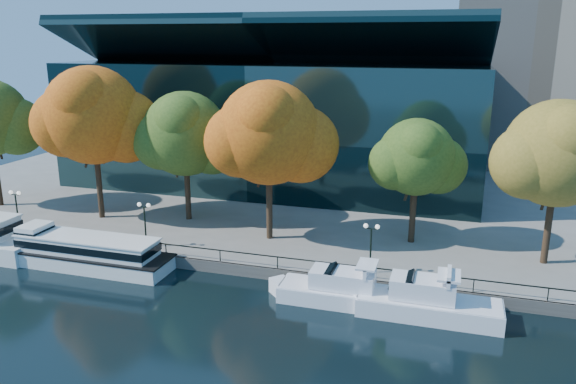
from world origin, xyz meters
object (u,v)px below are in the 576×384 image
(cruiser_near, at_px, (343,290))
(tour_boat, at_px, (78,250))
(tree_5, at_px, (560,156))
(lamp_2, at_px, (371,237))
(cruiser_far, at_px, (422,301))
(tree_4, at_px, (418,159))
(tree_3, at_px, (270,135))
(lamp_0, at_px, (16,202))
(tree_2, at_px, (186,136))
(lamp_1, at_px, (144,214))
(tree_1, at_px, (94,118))

(cruiser_near, bearing_deg, tour_boat, 178.94)
(tour_boat, relative_size, tree_5, 1.29)
(tree_5, xyz_separation_m, lamp_2, (-13.58, -6.11, -6.00))
(cruiser_far, xyz_separation_m, tree_5, (9.25, 10.30, 8.83))
(tree_4, height_order, tree_5, tree_5)
(tree_5, relative_size, lamp_2, 3.32)
(tree_3, xyz_separation_m, lamp_2, (9.92, -5.18, -6.62))
(tree_3, xyz_separation_m, tree_4, (12.57, 2.79, -1.91))
(cruiser_near, height_order, tree_5, tree_5)
(tour_boat, distance_m, lamp_0, 10.10)
(tree_2, distance_m, tree_4, 22.33)
(tree_3, height_order, tree_4, tree_3)
(tree_3, bearing_deg, cruiser_far, -33.33)
(tree_3, height_order, lamp_2, tree_3)
(cruiser_near, xyz_separation_m, lamp_1, (-18.51, 3.84, 2.95))
(cruiser_near, xyz_separation_m, tree_3, (-8.56, 9.02, 9.57))
(cruiser_far, bearing_deg, lamp_0, 173.70)
(lamp_2, bearing_deg, lamp_1, 180.00)
(lamp_1, bearing_deg, lamp_0, 180.00)
(cruiser_far, relative_size, lamp_1, 2.75)
(tree_4, bearing_deg, lamp_2, -108.43)
(tree_2, bearing_deg, tree_1, -166.74)
(tree_3, distance_m, lamp_1, 13.03)
(cruiser_far, distance_m, tree_5, 16.42)
(cruiser_far, relative_size, tree_4, 0.99)
(lamp_1, height_order, lamp_2, same)
(tree_1, height_order, tree_3, tree_1)
(tree_4, relative_size, lamp_2, 2.79)
(tree_2, xyz_separation_m, tree_4, (22.31, -0.20, -0.91))
(cruiser_far, relative_size, tree_5, 0.83)
(cruiser_near, height_order, lamp_0, lamp_0)
(tree_3, xyz_separation_m, tree_5, (23.49, 0.93, -0.62))
(tree_1, height_order, lamp_2, tree_1)
(tour_boat, xyz_separation_m, lamp_0, (-9.15, 3.41, 2.58))
(tree_5, bearing_deg, tree_3, -177.73)
(tree_1, distance_m, tree_2, 9.23)
(tree_5, relative_size, lamp_1, 3.32)
(lamp_0, bearing_deg, lamp_1, 0.00)
(tree_4, relative_size, tree_5, 0.84)
(tree_5, bearing_deg, lamp_0, -172.61)
(tree_5, bearing_deg, cruiser_near, -146.32)
(lamp_0, bearing_deg, tree_3, 12.37)
(cruiser_near, xyz_separation_m, tree_2, (-18.30, 12.01, 8.57))
(cruiser_near, distance_m, tree_1, 30.66)
(lamp_0, bearing_deg, cruiser_near, -6.80)
(tour_boat, bearing_deg, tree_2, 67.68)
(lamp_2, bearing_deg, tree_3, 152.41)
(tour_boat, distance_m, cruiser_near, 23.06)
(tree_2, height_order, lamp_1, tree_2)
(cruiser_far, distance_m, tree_3, 19.49)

